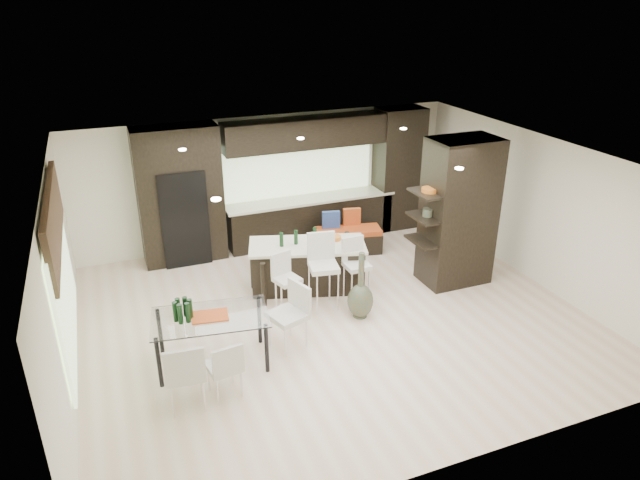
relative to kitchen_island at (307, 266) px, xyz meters
name	(u,v)px	position (x,y,z in m)	size (l,w,h in m)	color
ground	(333,316)	(0.04, -1.12, -0.43)	(8.00, 8.00, 0.00)	beige
back_wall	(269,179)	(0.04, 2.38, 0.92)	(8.00, 0.02, 2.70)	white
left_wall	(60,288)	(-3.96, -1.12, 0.92)	(0.02, 7.00, 2.70)	white
right_wall	(537,209)	(4.04, -1.12, 0.92)	(0.02, 7.00, 2.70)	white
ceiling	(335,160)	(0.04, -1.12, 2.27)	(8.00, 7.00, 0.02)	white
window_left	(63,281)	(-3.92, -0.92, 0.92)	(0.04, 3.20, 1.90)	#B2D199
window_back	(296,168)	(0.64, 2.34, 1.12)	(3.40, 0.04, 1.20)	#B2D199
stone_accent	(53,220)	(-3.89, -0.92, 1.82)	(0.08, 3.00, 0.80)	brown
ceiling_spots	(328,157)	(0.04, -0.87, 2.25)	(4.00, 3.00, 0.02)	white
back_cabinetry	(297,181)	(0.54, 2.05, 0.92)	(6.80, 0.68, 2.70)	black
refrigerator	(183,215)	(-1.86, 2.00, 0.52)	(0.90, 0.68, 1.90)	black
partition_column	(459,212)	(2.64, -0.72, 0.92)	(1.20, 0.80, 2.70)	black
kitchen_island	(307,266)	(0.00, 0.00, 0.00)	(2.05, 0.88, 0.86)	black
stool_left	(287,290)	(-0.63, -0.73, 0.00)	(0.38, 0.38, 0.86)	beige
stool_mid	(324,280)	(0.00, -0.78, 0.10)	(0.47, 0.47, 1.06)	beige
stool_right	(356,276)	(0.63, -0.74, 0.03)	(0.41, 0.41, 0.92)	beige
bench	(348,240)	(1.32, 1.11, -0.17)	(1.35, 0.52, 0.52)	black
floor_vase	(361,285)	(0.45, -1.28, 0.16)	(0.43, 0.43, 1.17)	#424A35
dining_table	(212,340)	(-2.09, -1.66, -0.04)	(1.63, 0.92, 0.78)	white
chair_near	(224,370)	(-2.09, -2.41, -0.03)	(0.43, 0.43, 0.79)	beige
chair_far	(185,376)	(-2.60, -2.45, 0.04)	(0.51, 0.51, 0.93)	beige
chair_end	(288,320)	(-0.94, -1.66, 0.04)	(0.51, 0.51, 0.94)	beige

